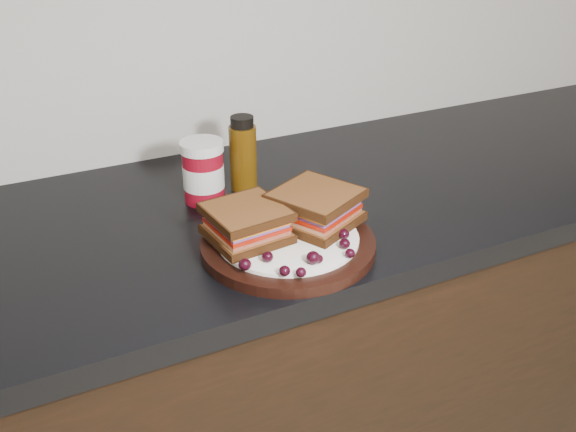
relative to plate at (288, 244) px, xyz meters
name	(u,v)px	position (x,y,z in m)	size (l,w,h in m)	color
base_cabinets	(234,410)	(-0.05, 0.16, -0.48)	(3.96, 0.58, 0.86)	black
countertop	(224,223)	(-0.05, 0.16, -0.03)	(3.98, 0.60, 0.04)	black
plate	(288,244)	(0.00, 0.00, 0.00)	(0.28, 0.28, 0.02)	black
sandwich_left	(246,223)	(-0.06, 0.02, 0.04)	(0.12, 0.12, 0.05)	brown
sandwich_right	(316,207)	(0.06, 0.02, 0.04)	(0.12, 0.12, 0.06)	brown
grape_0	(245,264)	(-0.10, -0.06, 0.02)	(0.02, 0.02, 0.02)	black
grape_1	(268,257)	(-0.06, -0.05, 0.02)	(0.02, 0.02, 0.02)	black
grape_2	(285,271)	(-0.05, -0.10, 0.02)	(0.02, 0.02, 0.02)	black
grape_3	(301,272)	(-0.03, -0.11, 0.02)	(0.02, 0.02, 0.01)	black
grape_4	(313,258)	(0.00, -0.09, 0.02)	(0.02, 0.02, 0.02)	black
grape_5	(318,259)	(0.01, -0.09, 0.02)	(0.01, 0.01, 0.01)	black
grape_6	(350,253)	(0.05, -0.10, 0.02)	(0.02, 0.02, 0.01)	black
grape_7	(345,244)	(0.06, -0.07, 0.02)	(0.02, 0.02, 0.02)	black
grape_8	(344,234)	(0.08, -0.05, 0.02)	(0.02, 0.02, 0.02)	black
grape_9	(326,235)	(0.05, -0.04, 0.02)	(0.02, 0.02, 0.02)	black
grape_10	(333,221)	(0.08, 0.00, 0.02)	(0.02, 0.02, 0.02)	black
grape_11	(320,220)	(0.06, 0.01, 0.02)	(0.02, 0.02, 0.02)	black
grape_12	(313,217)	(0.06, 0.03, 0.02)	(0.02, 0.02, 0.01)	black
grape_13	(242,223)	(-0.06, 0.06, 0.02)	(0.02, 0.02, 0.02)	black
grape_14	(241,232)	(-0.07, 0.03, 0.02)	(0.02, 0.02, 0.01)	black
grape_15	(257,237)	(-0.05, 0.00, 0.02)	(0.02, 0.02, 0.02)	black
grape_16	(239,245)	(-0.09, -0.01, 0.02)	(0.02, 0.02, 0.02)	black
grape_17	(242,224)	(-0.06, 0.05, 0.02)	(0.02, 0.02, 0.02)	black
grape_18	(238,232)	(-0.07, 0.03, 0.02)	(0.02, 0.02, 0.02)	black
grape_19	(237,240)	(-0.08, 0.01, 0.02)	(0.02, 0.02, 0.02)	black
condiment_jar	(203,172)	(-0.06, 0.23, 0.05)	(0.08, 0.08, 0.12)	maroon
oil_bottle	(243,153)	(0.03, 0.24, 0.06)	(0.05, 0.05, 0.14)	#492D07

